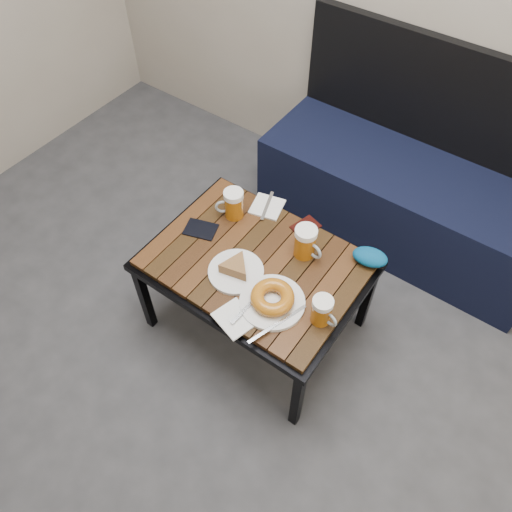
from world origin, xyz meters
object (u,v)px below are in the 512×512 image
Objects in this scene: plate_bagel at (272,299)px; knit_pouch at (370,257)px; beer_mug_centre at (306,242)px; passport_navy at (201,229)px; plate_pie at (236,269)px; beer_mug_left at (233,204)px; cafe_table at (256,267)px; bench at (405,194)px; beer_mug_right at (322,311)px; passport_burgundy at (306,227)px.

plate_bagel is 2.28× the size of knit_pouch.
passport_navy is at bearing -150.98° from beer_mug_centre.
plate_pie is 0.69× the size of plate_bagel.
beer_mug_left is at bearing 144.62° from plate_bagel.
plate_bagel is at bearing -117.47° from knit_pouch.
cafe_table is 6.03× the size of beer_mug_centre.
bench is 6.55× the size of plate_pie.
knit_pouch is (0.36, 0.25, 0.07)m from cafe_table.
bench is at bearing 90.24° from beer_mug_centre.
plate_pie is (-0.29, -0.98, 0.22)m from bench.
beer_mug_centre is at bearing 144.57° from beer_mug_right.
passport_burgundy reaches higher than cafe_table.
plate_pie is at bearing -106.60° from bench.
bench is 1.07m from passport_navy.
cafe_table is 0.22m from plate_bagel.
passport_burgundy is at bearing 162.33° from beer_mug_left.
passport_burgundy is (-0.28, 0.34, -0.06)m from beer_mug_right.
beer_mug_right reaches higher than passport_navy.
plate_bagel reaches higher than knit_pouch.
passport_burgundy is (-0.20, -0.63, 0.20)m from bench.
bench reaches higher than beer_mug_left.
plate_pie reaches higher than passport_burgundy.
beer_mug_right is 0.19m from plate_bagel.
plate_bagel is 0.43m from knit_pouch.
bench reaches higher than passport_burgundy.
cafe_table is at bearing -87.31° from passport_burgundy.
plate_pie is (-0.03, -0.09, 0.07)m from cafe_table.
beer_mug_right is at bearing -13.75° from cafe_table.
beer_mug_right is at bearing -93.13° from knit_pouch.
knit_pouch is (0.58, 0.11, -0.04)m from beer_mug_left.
beer_mug_left is 0.59m from knit_pouch.
beer_mug_centre is 1.17× the size of beer_mug_right.
plate_pie is 1.56× the size of knit_pouch.
knit_pouch is at bearing 93.39° from passport_navy.
beer_mug_right is 0.37m from plate_pie.
plate_bagel is 0.40m from passport_burgundy.
plate_bagel is (0.16, -0.13, 0.07)m from cafe_table.
beer_mug_centre is at bearing -153.58° from knit_pouch.
plate_bagel is 0.46m from passport_navy.
beer_mug_centre is 0.27m from plate_bagel.
plate_pie reaches higher than passport_navy.
passport_navy is at bearing -125.68° from passport_burgundy.
bench is 10.25× the size of knit_pouch.
beer_mug_left is 0.62× the size of plate_pie.
bench is 0.69m from knit_pouch.
beer_mug_centre is at bearing 90.64° from passport_navy.
beer_mug_centre reaches higher than plate_pie.
bench is at bearing 89.10° from passport_burgundy.
beer_mug_centre is at bearing -99.87° from bench.
beer_mug_centre is 0.29m from plate_pie.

